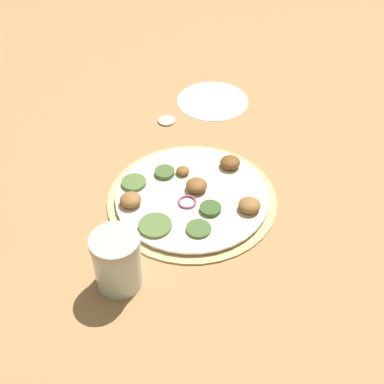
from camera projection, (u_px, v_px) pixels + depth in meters
The scene contains 5 objects.
ground_plane at pixel (192, 200), 0.84m from camera, with size 3.00×3.00×0.00m, color tan.
pizza at pixel (192, 197), 0.83m from camera, with size 0.27×0.27×0.03m.
spice_jar at pixel (117, 261), 0.69m from camera, with size 0.07×0.07×0.09m.
loose_cap at pixel (167, 120), 0.99m from camera, with size 0.03×0.03×0.01m.
flour_patch at pixel (213, 101), 1.04m from camera, with size 0.14×0.14×0.00m.
Camera 1 is at (-0.53, 0.29, 0.58)m, focal length 50.00 mm.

